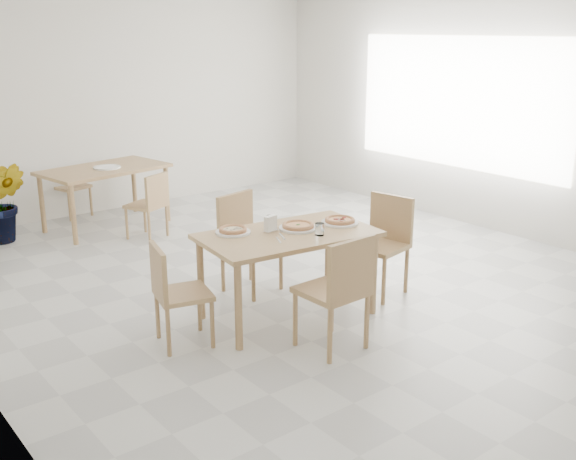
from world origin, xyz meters
TOP-DOWN VIEW (x-y plane):
  - room at (2.98, 0.30)m, footprint 7.28×7.00m
  - main_table at (-0.58, -0.80)m, footprint 1.54×0.99m
  - chair_south at (-0.69, -1.55)m, footprint 0.47×0.47m
  - chair_north at (-0.50, -0.04)m, footprint 0.54×0.54m
  - chair_west at (-1.62, -0.68)m, footprint 0.49×0.49m
  - chair_east at (0.47, -0.90)m, footprint 0.53×0.53m
  - plate_margherita at (-0.45, -0.76)m, footprint 0.33×0.33m
  - plate_mushroom at (-0.95, -0.52)m, footprint 0.29×0.29m
  - plate_pepperoni at (-0.05, -0.86)m, footprint 0.32×0.32m
  - pizza_margherita at (-0.45, -0.76)m, footprint 0.35×0.35m
  - pizza_mushroom at (-0.95, -0.52)m, footprint 0.28×0.28m
  - pizza_pepperoni at (-0.05, -0.86)m, footprint 0.30×0.30m
  - tumbler_a at (-0.42, -1.01)m, footprint 0.08×0.08m
  - tumbler_b at (-0.58, -0.56)m, footprint 0.07×0.07m
  - napkin_holder at (-0.68, -0.69)m, footprint 0.14×0.09m
  - fork_a at (-0.77, -0.92)m, footprint 0.08×0.16m
  - fork_b at (-0.69, -0.86)m, footprint 0.09×0.18m
  - second_table at (-0.66, 2.73)m, footprint 1.59×1.07m
  - chair_back_s at (-0.46, 1.94)m, footprint 0.51×0.51m
  - chair_back_n at (-0.84, 3.54)m, footprint 0.48×0.48m
  - plate_empty at (-0.64, 2.68)m, footprint 0.33×0.33m
  - potted_plant at (-1.85, 2.87)m, footprint 0.64×0.58m

SIDE VIEW (x-z plane):
  - chair_back_s at x=-0.46m, z-range 0.06..0.84m
  - chair_back_n at x=-0.84m, z-range 0.06..0.86m
  - potted_plant at x=-1.85m, z-range 0.00..0.94m
  - chair_west at x=-1.62m, z-range 0.07..0.88m
  - chair_east at x=0.47m, z-range 0.07..0.99m
  - chair_north at x=-0.50m, z-range 0.07..0.99m
  - chair_south at x=-0.69m, z-range 0.07..1.00m
  - main_table at x=-0.58m, z-range 0.29..1.04m
  - second_table at x=-0.66m, z-range 0.29..1.04m
  - fork_a at x=-0.77m, z-range 0.75..0.76m
  - fork_b at x=-0.69m, z-range 0.75..0.76m
  - plate_margherita at x=-0.45m, z-range 0.75..0.77m
  - plate_mushroom at x=-0.95m, z-range 0.75..0.77m
  - plate_pepperoni at x=-0.05m, z-range 0.75..0.77m
  - plate_empty at x=-0.64m, z-range 0.75..0.77m
  - pizza_margherita at x=-0.45m, z-range 0.76..0.80m
  - pizza_mushroom at x=-0.95m, z-range 0.76..0.80m
  - pizza_pepperoni at x=-0.05m, z-range 0.77..0.80m
  - tumbler_b at x=-0.58m, z-range 0.75..0.85m
  - tumbler_a at x=-0.42m, z-range 0.75..0.85m
  - napkin_holder at x=-0.68m, z-range 0.75..0.89m
  - room at x=2.98m, z-range -2.00..5.00m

